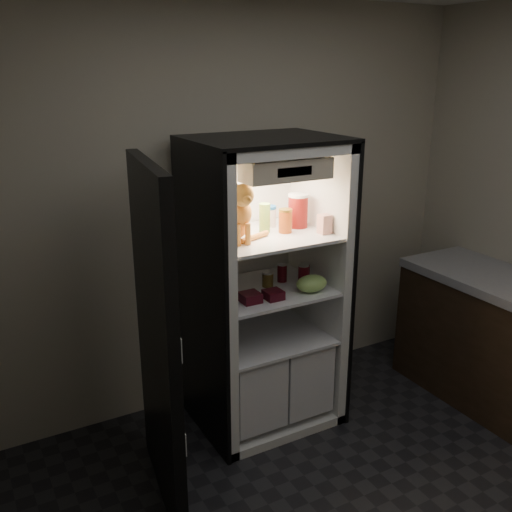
{
  "coord_description": "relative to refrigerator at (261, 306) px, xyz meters",
  "views": [
    {
      "loc": [
        -1.68,
        -1.57,
        2.25
      ],
      "look_at": [
        -0.08,
        1.32,
        1.16
      ],
      "focal_mm": 40.0,
      "sensor_mm": 36.0,
      "label": 1
    }
  ],
  "objects": [
    {
      "name": "grape_bag",
      "position": [
        0.21,
        -0.25,
        0.2
      ],
      "size": [
        0.21,
        0.15,
        0.1
      ],
      "primitive_type": "ellipsoid",
      "color": "#8ECB5F",
      "rests_on": "refrigerator"
    },
    {
      "name": "mayo_tub",
      "position": [
        0.1,
        0.09,
        0.57
      ],
      "size": [
        0.1,
        0.1,
        0.13
      ],
      "color": "white",
      "rests_on": "refrigerator"
    },
    {
      "name": "condiment_jar",
      "position": [
        0.02,
        -0.04,
        0.2
      ],
      "size": [
        0.07,
        0.07,
        0.1
      ],
      "color": "brown",
      "rests_on": "refrigerator"
    },
    {
      "name": "refrigerator",
      "position": [
        0.0,
        0.0,
        0.0
      ],
      "size": [
        0.9,
        0.72,
        1.88
      ],
      "color": "white",
      "rests_on": "floor"
    },
    {
      "name": "fridge_door",
      "position": [
        -0.85,
        -0.42,
        0.12
      ],
      "size": [
        0.19,
        0.87,
        1.85
      ],
      "rotation": [
        0.0,
        0.0,
        -0.15
      ],
      "color": "black",
      "rests_on": "floor"
    },
    {
      "name": "salsa_jar",
      "position": [
        0.12,
        -0.08,
        0.57
      ],
      "size": [
        0.08,
        0.08,
        0.15
      ],
      "color": "maroon",
      "rests_on": "refrigerator"
    },
    {
      "name": "berry_box_right",
      "position": [
        -0.05,
        -0.24,
        0.17
      ],
      "size": [
        0.11,
        0.11,
        0.05
      ],
      "primitive_type": "cube",
      "color": "#4F0D1A",
      "rests_on": "refrigerator"
    },
    {
      "name": "soda_can_b",
      "position": [
        0.29,
        -0.07,
        0.21
      ],
      "size": [
        0.06,
        0.06,
        0.12
      ],
      "color": "black",
      "rests_on": "refrigerator"
    },
    {
      "name": "soda_can_a",
      "position": [
        0.15,
        -0.01,
        0.21
      ],
      "size": [
        0.06,
        0.06,
        0.12
      ],
      "color": "black",
      "rests_on": "refrigerator"
    },
    {
      "name": "parmesan_shaker",
      "position": [
        0.01,
        -0.01,
        0.59
      ],
      "size": [
        0.07,
        0.07,
        0.18
      ],
      "color": "#238238",
      "rests_on": "refrigerator"
    },
    {
      "name": "pepper_jar",
      "position": [
        0.26,
        -0.01,
        0.61
      ],
      "size": [
        0.13,
        0.13,
        0.21
      ],
      "color": "maroon",
      "rests_on": "refrigerator"
    },
    {
      "name": "cream_carton",
      "position": [
        0.32,
        -0.22,
        0.56
      ],
      "size": [
        0.07,
        0.07,
        0.12
      ],
      "primitive_type": "cube",
      "color": "white",
      "rests_on": "refrigerator"
    },
    {
      "name": "tabby_cat",
      "position": [
        -0.22,
        -0.09,
        0.64
      ],
      "size": [
        0.32,
        0.37,
        0.39
      ],
      "rotation": [
        0.0,
        0.0,
        -0.07
      ],
      "color": "orange",
      "rests_on": "refrigerator"
    },
    {
      "name": "soda_can_c",
      "position": [
        0.24,
        -0.12,
        0.21
      ],
      "size": [
        0.07,
        0.07,
        0.13
      ],
      "color": "black",
      "rests_on": "refrigerator"
    },
    {
      "name": "room_shell",
      "position": [
        0.0,
        -1.38,
        0.83
      ],
      "size": [
        3.6,
        3.6,
        3.6
      ],
      "color": "white",
      "rests_on": "floor"
    },
    {
      "name": "berry_box_left",
      "position": [
        -0.2,
        -0.21,
        0.18
      ],
      "size": [
        0.11,
        0.11,
        0.06
      ],
      "primitive_type": "cube",
      "color": "#4F0D1A",
      "rests_on": "refrigerator"
    }
  ]
}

